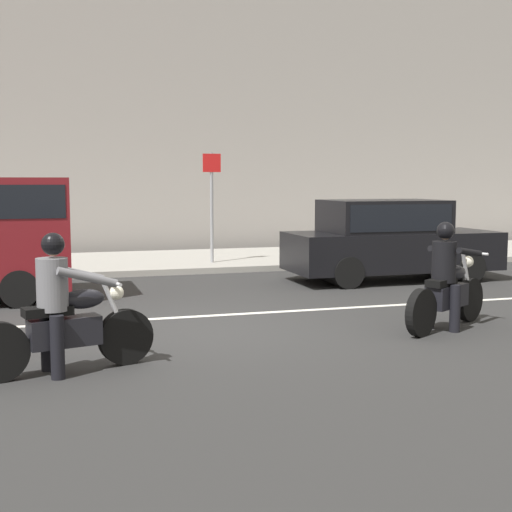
{
  "coord_description": "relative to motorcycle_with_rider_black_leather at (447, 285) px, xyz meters",
  "views": [
    {
      "loc": [
        -2.2,
        -9.72,
        2.11
      ],
      "look_at": [
        0.68,
        -0.28,
        1.06
      ],
      "focal_mm": 49.16,
      "sensor_mm": 36.0,
      "label": 1
    }
  ],
  "objects": [
    {
      "name": "ground_plane",
      "position": [
        -3.32,
        1.02,
        -0.63
      ],
      "size": [
        80.0,
        80.0,
        0.0
      ],
      "primitive_type": "plane",
      "color": "#2A2A2A"
    },
    {
      "name": "sidewalk_slab",
      "position": [
        -3.32,
        9.02,
        -0.56
      ],
      "size": [
        40.0,
        4.4,
        0.14
      ],
      "primitive_type": "cube",
      "color": "#99968E",
      "rests_on": "ground_plane"
    },
    {
      "name": "parked_sedan_black",
      "position": [
        1.53,
        4.68,
        0.25
      ],
      "size": [
        4.49,
        1.82,
        1.72
      ],
      "color": "black",
      "rests_on": "ground_plane"
    },
    {
      "name": "motorcycle_with_rider_gray",
      "position": [
        -5.34,
        -0.83,
        0.01
      ],
      "size": [
        2.02,
        0.8,
        1.56
      ],
      "color": "black",
      "rests_on": "ground_plane"
    },
    {
      "name": "lane_marking_stripe",
      "position": [
        -2.69,
        1.92,
        -0.63
      ],
      "size": [
        18.0,
        0.14,
        0.01
      ],
      "primitive_type": "cube",
      "color": "silver",
      "rests_on": "ground_plane"
    },
    {
      "name": "street_sign_post",
      "position": [
        -1.58,
        7.87,
        1.11
      ],
      "size": [
        0.44,
        0.08,
        2.66
      ],
      "color": "gray",
      "rests_on": "sidewalk_slab"
    },
    {
      "name": "building_facade",
      "position": [
        -3.32,
        12.42,
        6.12
      ],
      "size": [
        40.0,
        1.4,
        13.5
      ],
      "primitive_type": "cube",
      "color": "gray",
      "rests_on": "ground_plane"
    },
    {
      "name": "motorcycle_with_rider_black_leather",
      "position": [
        0.0,
        0.0,
        0.0
      ],
      "size": [
        1.88,
        1.17,
        1.54
      ],
      "color": "black",
      "rests_on": "ground_plane"
    }
  ]
}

